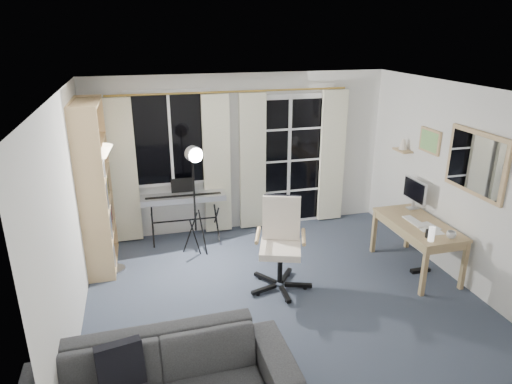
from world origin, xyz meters
TOP-DOWN VIEW (x-y plane):
  - floor at (0.00, 0.00)m, footprint 4.50×4.00m
  - window at (-1.05, 1.97)m, footprint 1.20×0.08m
  - french_door at (0.75, 1.97)m, footprint 1.32×0.09m
  - curtains at (-0.14, 1.88)m, footprint 3.60×0.07m
  - bookshelf at (-2.13, 1.25)m, footprint 0.36×1.02m
  - torchiere_lamp at (-1.93, 1.04)m, footprint 0.28×0.28m
  - keyboard_piano at (-0.94, 1.70)m, footprint 1.22×0.61m
  - studio_light at (-0.82, 1.19)m, footprint 0.35×0.35m
  - office_chair at (0.07, 0.20)m, footprint 0.77×0.77m
  - desk at (1.88, 0.08)m, footprint 0.64×1.25m
  - monitor at (2.08, 0.53)m, footprint 0.16×0.48m
  - desk_clutter at (1.82, -0.14)m, footprint 0.39×0.76m
  - mug at (1.98, -0.42)m, footprint 0.11×0.09m
  - wall_mirror at (2.22, -0.35)m, footprint 0.04×0.94m
  - framed_print at (2.23, 0.55)m, footprint 0.03×0.42m
  - wall_shelf at (2.16, 1.05)m, footprint 0.16×0.30m
  - sofa at (-1.48, -1.55)m, footprint 2.16×0.67m

SIDE VIEW (x-z plane):
  - floor at x=0.00m, z-range -0.02..0.00m
  - sofa at x=-1.48m, z-range 0.00..0.84m
  - desk_clutter at x=1.82m, z-range 0.10..0.94m
  - desk at x=1.88m, z-range 0.25..0.91m
  - office_chair at x=0.07m, z-range 0.10..1.21m
  - keyboard_piano at x=-0.94m, z-range 0.23..1.11m
  - mug at x=1.98m, z-range 0.66..0.77m
  - monitor at x=2.08m, z-range 0.71..1.12m
  - french_door at x=0.75m, z-range -0.03..2.08m
  - bookshelf at x=-2.13m, z-range -0.06..2.13m
  - curtains at x=-0.14m, z-range 0.03..2.16m
  - studio_light at x=-0.82m, z-range 0.48..2.08m
  - torchiere_lamp at x=-1.93m, z-range 0.51..2.20m
  - wall_shelf at x=2.16m, z-range 1.32..1.50m
  - window at x=-1.05m, z-range 0.80..2.20m
  - wall_mirror at x=2.22m, z-range 1.18..1.92m
  - framed_print at x=2.23m, z-range 1.44..1.76m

